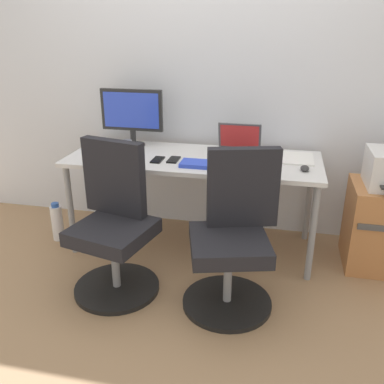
{
  "coord_description": "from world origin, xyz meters",
  "views": [
    {
      "loc": [
        0.6,
        -2.78,
        1.59
      ],
      "look_at": [
        0.0,
        -0.05,
        0.46
      ],
      "focal_mm": 39.1,
      "sensor_mm": 36.0,
      "label": 1
    }
  ],
  "objects_px": {
    "water_bottle_on_floor": "(57,222)",
    "open_laptop": "(238,148)",
    "desktop_monitor": "(132,114)",
    "coffee_mug": "(269,156)",
    "office_chair_left": "(114,226)",
    "office_chair_right": "(233,238)"
  },
  "relations": [
    {
      "from": "water_bottle_on_floor",
      "to": "open_laptop",
      "type": "relative_size",
      "value": 1.0
    },
    {
      "from": "open_laptop",
      "to": "water_bottle_on_floor",
      "type": "bearing_deg",
      "value": -169.45
    },
    {
      "from": "water_bottle_on_floor",
      "to": "desktop_monitor",
      "type": "height_order",
      "value": "desktop_monitor"
    },
    {
      "from": "coffee_mug",
      "to": "desktop_monitor",
      "type": "bearing_deg",
      "value": 169.07
    },
    {
      "from": "office_chair_left",
      "to": "desktop_monitor",
      "type": "bearing_deg",
      "value": 100.47
    },
    {
      "from": "open_laptop",
      "to": "office_chair_left",
      "type": "bearing_deg",
      "value": -132.55
    },
    {
      "from": "office_chair_left",
      "to": "open_laptop",
      "type": "xyz_separation_m",
      "value": [
        0.67,
        0.73,
        0.34
      ]
    },
    {
      "from": "open_laptop",
      "to": "office_chair_right",
      "type": "bearing_deg",
      "value": -84.46
    },
    {
      "from": "open_laptop",
      "to": "coffee_mug",
      "type": "relative_size",
      "value": 3.37
    },
    {
      "from": "office_chair_left",
      "to": "office_chair_right",
      "type": "height_order",
      "value": "same"
    },
    {
      "from": "water_bottle_on_floor",
      "to": "coffee_mug",
      "type": "distance_m",
      "value": 1.71
    },
    {
      "from": "office_chair_left",
      "to": "water_bottle_on_floor",
      "type": "xyz_separation_m",
      "value": [
        -0.69,
        0.48,
        -0.28
      ]
    },
    {
      "from": "office_chair_left",
      "to": "desktop_monitor",
      "type": "xyz_separation_m",
      "value": [
        -0.15,
        0.82,
        0.53
      ]
    },
    {
      "from": "office_chair_right",
      "to": "water_bottle_on_floor",
      "type": "bearing_deg",
      "value": 161.54
    },
    {
      "from": "office_chair_right",
      "to": "desktop_monitor",
      "type": "xyz_separation_m",
      "value": [
        -0.89,
        0.82,
        0.53
      ]
    },
    {
      "from": "office_chair_right",
      "to": "water_bottle_on_floor",
      "type": "height_order",
      "value": "office_chair_right"
    },
    {
      "from": "water_bottle_on_floor",
      "to": "desktop_monitor",
      "type": "bearing_deg",
      "value": 32.02
    },
    {
      "from": "desktop_monitor",
      "to": "office_chair_left",
      "type": "bearing_deg",
      "value": -79.53
    },
    {
      "from": "water_bottle_on_floor",
      "to": "open_laptop",
      "type": "bearing_deg",
      "value": 10.55
    },
    {
      "from": "office_chair_right",
      "to": "desktop_monitor",
      "type": "relative_size",
      "value": 1.96
    },
    {
      "from": "office_chair_left",
      "to": "office_chair_right",
      "type": "xyz_separation_m",
      "value": [
        0.74,
        -0.0,
        0.0
      ]
    },
    {
      "from": "office_chair_left",
      "to": "desktop_monitor",
      "type": "distance_m",
      "value": 0.99
    }
  ]
}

